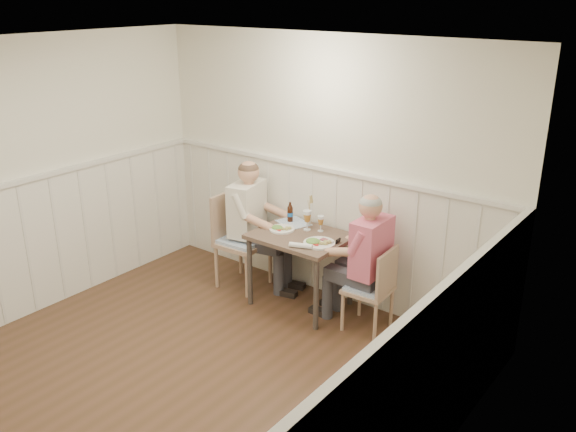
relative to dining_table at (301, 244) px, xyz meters
The scene contains 16 objects.
ground_plane 1.95m from the dining_table, 89.98° to the right, with size 4.50×4.50×0.00m, color #4C331F.
room_shell 2.04m from the dining_table, 89.98° to the right, with size 4.04×4.54×2.60m.
wainscot 1.15m from the dining_table, 89.96° to the right, with size 4.00×4.49×1.34m.
dining_table is the anchor object (origin of this frame).
chair_right 0.84m from the dining_table, ahead, with size 0.41×0.41×0.82m.
chair_left 0.80m from the dining_table, behind, with size 0.49×0.49×1.00m.
man_in_pink 0.72m from the dining_table, ahead, with size 0.60×0.42×1.31m.
diner_cream 0.69m from the dining_table, behind, with size 0.69×0.50×1.37m.
plate_man 0.31m from the dining_table, 19.00° to the right, with size 0.30×0.30×0.07m.
plate_diner 0.26m from the dining_table, behind, with size 0.25×0.25×0.06m.
beer_glass_a 0.30m from the dining_table, 60.95° to the left, with size 0.06×0.06×0.16m.
beer_glass_b 0.27m from the dining_table, 98.57° to the left, with size 0.08×0.08×0.20m.
beer_bottle 0.41m from the dining_table, 143.33° to the left, with size 0.06×0.06×0.21m.
rolled_napkin 0.35m from the dining_table, 53.49° to the right, with size 0.22×0.12×0.05m.
grass_vase 0.37m from the dining_table, 108.08° to the left, with size 0.04×0.04×0.34m.
gingham_mat 0.33m from the dining_table, 139.34° to the left, with size 0.38×0.34×0.01m.
Camera 1 is at (3.18, -2.54, 2.97)m, focal length 38.00 mm.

